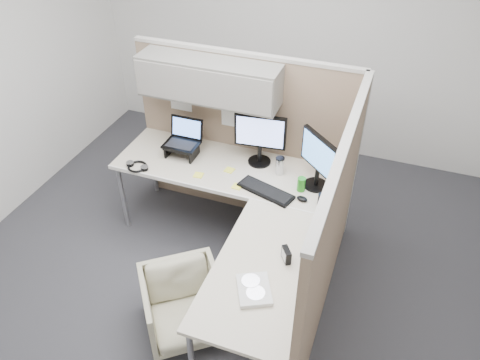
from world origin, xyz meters
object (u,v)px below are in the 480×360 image
(office_chair, at_px, (183,302))
(desk, at_px, (238,206))
(monitor_left, at_px, (260,136))
(keyboard, at_px, (266,191))

(office_chair, bearing_deg, desk, 40.29)
(office_chair, distance_m, monitor_left, 1.49)
(keyboard, bearing_deg, monitor_left, 132.38)
(office_chair, height_order, keyboard, keyboard)
(office_chair, bearing_deg, keyboard, 32.87)
(office_chair, xyz_separation_m, monitor_left, (0.15, 1.29, 0.72))
(desk, height_order, monitor_left, monitor_left)
(desk, height_order, keyboard, keyboard)
(desk, relative_size, keyboard, 4.25)
(desk, bearing_deg, monitor_left, 90.82)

